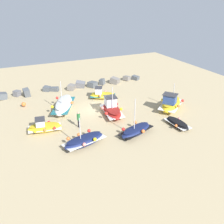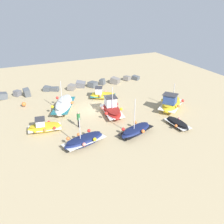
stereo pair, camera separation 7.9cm
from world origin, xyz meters
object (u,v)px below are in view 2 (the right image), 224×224
at_px(fishing_boat_1, 84,141).
at_px(fishing_boat_5, 171,104).
at_px(fishing_boat_6, 64,105).
at_px(person_walking, 79,119).
at_px(fishing_boat_3, 177,123).
at_px(fishing_boat_0, 112,109).
at_px(fishing_boat_2, 136,130).
at_px(mooring_buoy_0, 24,104).
at_px(fishing_boat_7, 44,127).
at_px(fishing_boat_4, 102,95).

xyz_separation_m(fishing_boat_1, fishing_boat_5, (11.88, 3.21, 0.27)).
bearing_deg(fishing_boat_1, fishing_boat_6, 72.68).
relative_size(fishing_boat_5, person_walking, 2.68).
height_order(fishing_boat_1, fishing_boat_3, fishing_boat_1).
bearing_deg(fishing_boat_5, fishing_boat_0, -51.53).
relative_size(fishing_boat_2, fishing_boat_6, 0.74).
height_order(fishing_boat_3, person_walking, person_walking).
bearing_deg(fishing_boat_6, mooring_buoy_0, 82.33).
bearing_deg(mooring_buoy_0, fishing_boat_2, -51.61).
distance_m(fishing_boat_1, fishing_boat_7, 4.98).
height_order(fishing_boat_0, fishing_boat_1, fishing_boat_0).
bearing_deg(fishing_boat_2, fishing_boat_1, 156.89).
height_order(fishing_boat_2, fishing_boat_4, fishing_boat_2).
bearing_deg(fishing_boat_1, fishing_boat_0, 29.63).
distance_m(fishing_boat_7, mooring_buoy_0, 7.16).
relative_size(fishing_boat_0, fishing_boat_7, 1.31).
relative_size(fishing_boat_5, fishing_boat_7, 1.34).
bearing_deg(fishing_boat_0, fishing_boat_5, -95.73).
relative_size(fishing_boat_5, mooring_buoy_0, 7.42).
relative_size(fishing_boat_1, fishing_boat_6, 0.77).
bearing_deg(fishing_boat_6, fishing_boat_7, 170.11).
xyz_separation_m(fishing_boat_3, fishing_boat_4, (-4.08, 10.35, 0.18)).
bearing_deg(mooring_buoy_0, fishing_boat_1, -71.24).
bearing_deg(fishing_boat_1, fishing_boat_3, -17.95).
bearing_deg(fishing_boat_2, fishing_boat_6, 98.83).
bearing_deg(fishing_boat_1, person_walking, 65.00).
height_order(fishing_boat_3, fishing_boat_4, fishing_boat_4).
distance_m(fishing_boat_5, fishing_boat_6, 12.62).
relative_size(fishing_boat_0, fishing_boat_5, 0.98).
relative_size(fishing_boat_4, mooring_buoy_0, 5.70).
relative_size(fishing_boat_7, mooring_buoy_0, 5.53).
xyz_separation_m(fishing_boat_2, fishing_boat_6, (-4.88, 8.58, 0.20)).
bearing_deg(mooring_buoy_0, fishing_boat_5, -27.05).
height_order(fishing_boat_4, fishing_boat_7, fishing_boat_4).
xyz_separation_m(fishing_boat_4, fishing_boat_7, (-8.66, -5.66, -0.03)).
bearing_deg(fishing_boat_3, fishing_boat_4, 18.09).
xyz_separation_m(fishing_boat_1, fishing_boat_3, (9.97, -0.55, -0.15)).
bearing_deg(fishing_boat_5, person_walking, -39.48).
bearing_deg(fishing_boat_7, fishing_boat_3, 168.89).
xyz_separation_m(fishing_boat_1, fishing_boat_6, (0.37, 8.37, 0.15)).
distance_m(fishing_boat_0, fishing_boat_7, 7.74).
height_order(fishing_boat_1, person_walking, fishing_boat_1).
xyz_separation_m(fishing_boat_1, person_walking, (0.62, 3.45, 0.54)).
bearing_deg(fishing_boat_1, fishing_boat_4, 44.20).
bearing_deg(fishing_boat_6, fishing_boat_4, -48.75).
height_order(fishing_boat_5, fishing_boat_7, fishing_boat_5).
height_order(fishing_boat_1, fishing_boat_7, fishing_boat_1).
relative_size(fishing_boat_0, fishing_boat_6, 0.82).
relative_size(fishing_boat_2, mooring_buoy_0, 6.53).
xyz_separation_m(fishing_boat_1, fishing_boat_4, (5.89, 9.80, 0.04)).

